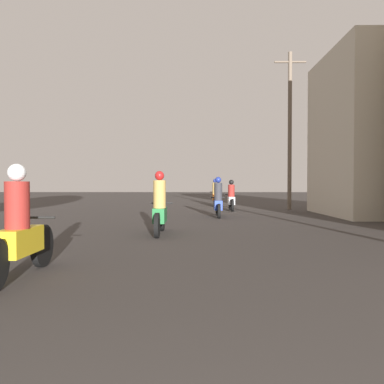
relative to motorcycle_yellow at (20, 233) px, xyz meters
name	(u,v)px	position (x,y,z in m)	size (l,w,h in m)	color
motorcycle_yellow	(20,233)	(0.00, 0.00, 0.00)	(0.60, 2.12, 1.58)	black
motorcycle_green	(160,209)	(1.48, 4.57, 0.02)	(0.60, 1.99, 1.64)	black
motorcycle_blue	(218,201)	(3.28, 9.67, 0.00)	(0.60, 1.91, 1.59)	black
motorcycle_silver	(231,198)	(4.13, 13.25, -0.03)	(0.60, 1.87, 1.51)	black
motorcycle_orange	(215,195)	(3.54, 17.38, 0.02)	(0.60, 2.02, 1.62)	black
utility_pole_far	(290,128)	(7.18, 14.05, 3.53)	(1.60, 0.20, 7.99)	#6B5B4C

